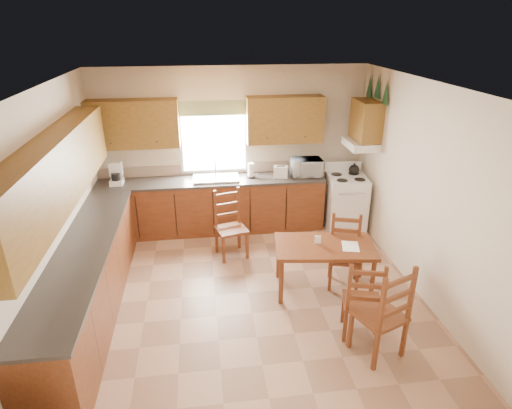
{
  "coord_description": "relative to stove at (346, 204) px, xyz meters",
  "views": [
    {
      "loc": [
        -0.53,
        -4.75,
        3.37
      ],
      "look_at": [
        0.15,
        0.3,
        1.15
      ],
      "focal_mm": 30.0,
      "sensor_mm": 36.0,
      "label": 1
    }
  ],
  "objects": [
    {
      "name": "floor",
      "position": [
        -1.88,
        -1.68,
        -0.47
      ],
      "size": [
        4.5,
        4.5,
        0.0
      ],
      "primitive_type": "plane",
      "color": "#A77C5F",
      "rests_on": "ground"
    },
    {
      "name": "ceiling",
      "position": [
        -1.88,
        -1.68,
        2.23
      ],
      "size": [
        4.5,
        4.5,
        0.0
      ],
      "primitive_type": "plane",
      "color": "brown",
      "rests_on": "floor"
    },
    {
      "name": "wall_left",
      "position": [
        -4.13,
        -1.68,
        0.88
      ],
      "size": [
        4.5,
        4.5,
        0.0
      ],
      "primitive_type": "plane",
      "color": "beige",
      "rests_on": "floor"
    },
    {
      "name": "wall_right",
      "position": [
        0.37,
        -1.68,
        0.88
      ],
      "size": [
        4.5,
        4.5,
        0.0
      ],
      "primitive_type": "plane",
      "color": "beige",
      "rests_on": "floor"
    },
    {
      "name": "wall_back",
      "position": [
        -1.88,
        0.57,
        0.88
      ],
      "size": [
        4.5,
        4.5,
        0.0
      ],
      "primitive_type": "plane",
      "color": "beige",
      "rests_on": "floor"
    },
    {
      "name": "wall_front",
      "position": [
        -1.88,
        -3.93,
        0.88
      ],
      "size": [
        4.5,
        4.5,
        0.0
      ],
      "primitive_type": "plane",
      "color": "beige",
      "rests_on": "floor"
    },
    {
      "name": "lower_cab_back",
      "position": [
        -2.25,
        0.27,
        -0.03
      ],
      "size": [
        3.75,
        0.6,
        0.88
      ],
      "primitive_type": "cube",
      "color": "brown",
      "rests_on": "floor"
    },
    {
      "name": "lower_cab_left",
      "position": [
        -3.83,
        -1.83,
        -0.03
      ],
      "size": [
        0.6,
        3.6,
        0.88
      ],
      "primitive_type": "cube",
      "color": "brown",
      "rests_on": "floor"
    },
    {
      "name": "counter_back",
      "position": [
        -2.25,
        0.27,
        0.43
      ],
      "size": [
        3.75,
        0.63,
        0.04
      ],
      "primitive_type": "cube",
      "color": "#373230",
      "rests_on": "lower_cab_back"
    },
    {
      "name": "counter_left",
      "position": [
        -3.83,
        -1.83,
        0.43
      ],
      "size": [
        0.63,
        3.6,
        0.04
      ],
      "primitive_type": "cube",
      "color": "#373230",
      "rests_on": "lower_cab_left"
    },
    {
      "name": "backsplash",
      "position": [
        -2.25,
        0.56,
        0.54
      ],
      "size": [
        3.75,
        0.01,
        0.18
      ],
      "primitive_type": "cube",
      "color": "gray",
      "rests_on": "counter_back"
    },
    {
      "name": "upper_cab_back_left",
      "position": [
        -3.43,
        0.41,
        1.39
      ],
      "size": [
        1.41,
        0.33,
        0.75
      ],
      "primitive_type": "cube",
      "color": "brown",
      "rests_on": "wall_back"
    },
    {
      "name": "upper_cab_back_right",
      "position": [
        -1.02,
        0.41,
        1.39
      ],
      "size": [
        1.25,
        0.33,
        0.75
      ],
      "primitive_type": "cube",
      "color": "brown",
      "rests_on": "wall_back"
    },
    {
      "name": "upper_cab_left",
      "position": [
        -3.96,
        -1.83,
        1.39
      ],
      "size": [
        0.33,
        3.6,
        0.75
      ],
      "primitive_type": "cube",
      "color": "brown",
      "rests_on": "wall_left"
    },
    {
      "name": "upper_cab_stove",
      "position": [
        0.2,
        -0.03,
        1.43
      ],
      "size": [
        0.33,
        0.62,
        0.62
      ],
      "primitive_type": "cube",
      "color": "brown",
      "rests_on": "wall_right"
    },
    {
      "name": "range_hood",
      "position": [
        0.15,
        -0.03,
        1.05
      ],
      "size": [
        0.44,
        0.62,
        0.12
      ],
      "primitive_type": "cube",
      "color": "white",
      "rests_on": "wall_right"
    },
    {
      "name": "window_frame",
      "position": [
        -2.18,
        0.54,
        1.08
      ],
      "size": [
        1.13,
        0.02,
        1.18
      ],
      "primitive_type": "cube",
      "color": "white",
      "rests_on": "wall_back"
    },
    {
      "name": "window_pane",
      "position": [
        -2.18,
        0.54,
        1.08
      ],
      "size": [
        1.05,
        0.01,
        1.1
      ],
      "primitive_type": "cube",
      "color": "white",
      "rests_on": "wall_back"
    },
    {
      "name": "window_valance",
      "position": [
        -2.18,
        0.51,
        1.58
      ],
      "size": [
        1.19,
        0.01,
        0.24
      ],
      "primitive_type": "cube",
      "color": "#365A29",
      "rests_on": "wall_back"
    },
    {
      "name": "sink_basin",
      "position": [
        -2.18,
        0.27,
        0.47
      ],
      "size": [
        0.75,
        0.45,
        0.04
      ],
      "primitive_type": "cube",
      "color": "silver",
      "rests_on": "counter_back"
    },
    {
      "name": "pine_decal_a",
      "position": [
        0.33,
        -0.35,
        1.91
      ],
      "size": [
        0.22,
        0.22,
        0.36
      ],
      "primitive_type": "cone",
      "color": "#1B4425",
      "rests_on": "wall_right"
    },
    {
      "name": "pine_decal_b",
      "position": [
        0.33,
        -0.03,
        1.95
      ],
      "size": [
        0.22,
        0.22,
        0.36
      ],
      "primitive_type": "cone",
      "color": "#1B4425",
      "rests_on": "wall_right"
    },
    {
      "name": "pine_decal_c",
      "position": [
        0.33,
        0.29,
        1.91
      ],
      "size": [
        0.22,
        0.22,
        0.36
      ],
      "primitive_type": "cone",
      "color": "#1B4425",
      "rests_on": "wall_right"
    },
    {
      "name": "stove",
      "position": [
        0.0,
        0.0,
        0.0
      ],
      "size": [
        0.69,
        0.71,
        0.93
      ],
      "primitive_type": "cube",
      "rotation": [
        0.0,
        0.0,
        -0.1
      ],
      "color": "white",
      "rests_on": "floor"
    },
    {
      "name": "coffeemaker",
      "position": [
        -3.77,
        0.26,
        0.63
      ],
      "size": [
        0.28,
        0.3,
        0.36
      ],
      "primitive_type": "cube",
      "rotation": [
        0.0,
        0.0,
        -0.33
      ],
      "color": "white",
      "rests_on": "counter_back"
    },
    {
      "name": "paper_towel",
      "position": [
        -1.59,
        0.3,
        0.58
      ],
      "size": [
        0.12,
        0.12,
        0.25
      ],
      "primitive_type": "cylinder",
      "rotation": [
        0.0,
        0.0,
        -0.12
      ],
      "color": "white",
      "rests_on": "counter_back"
    },
    {
      "name": "toaster",
      "position": [
        -1.1,
        0.23,
        0.55
      ],
      "size": [
        0.26,
        0.19,
        0.19
      ],
      "primitive_type": "cube",
      "rotation": [
        0.0,
        0.0,
        -0.2
      ],
      "color": "white",
      "rests_on": "counter_back"
    },
    {
      "name": "microwave",
      "position": [
        -0.65,
        0.27,
        0.6
      ],
      "size": [
        0.48,
        0.35,
        0.29
      ],
      "primitive_type": "imported",
      "rotation": [
        0.0,
        0.0,
        -0.01
      ],
      "color": "white",
      "rests_on": "counter_back"
    },
    {
      "name": "dining_table",
      "position": [
        -0.88,
        -1.73,
        -0.13
      ],
      "size": [
        1.35,
        0.88,
        0.68
      ],
      "primitive_type": "cube",
      "rotation": [
        0.0,
        0.0,
        -0.13
      ],
      "color": "brown",
      "rests_on": "floor"
    },
    {
      "name": "chair_near_left",
      "position": [
        -0.62,
        -2.95,
        0.09
      ],
      "size": [
        0.6,
        0.59,
        1.11
      ],
      "primitive_type": "cube",
      "rotation": [
        0.0,
        0.0,
        3.52
      ],
      "color": "brown",
      "rests_on": "floor"
    },
    {
      "name": "chair_near_right",
      "position": [
        -0.69,
        -2.63,
        0.03
      ],
      "size": [
        0.51,
        0.49,
        1.0
      ],
      "primitive_type": "cube",
      "rotation": [
        0.0,
        0.0,
        2.88
      ],
      "color": "brown",
      "rests_on": "floor"
    },
    {
      "name": "chair_far_left",
      "position": [
        -2.01,
        -0.66,
        0.05
      ],
      "size": [
        0.52,
        0.51,
        1.03
      ],
      "primitive_type": "cube",
      "rotation": [
        0.0,
        0.0,
        0.26
      ],
      "color": "brown",
      "rests_on": "floor"
    },
    {
      "name": "chair_far_right",
      "position": [
        -0.57,
        -1.66,
        0.02
      ],
      "size": [
        0.51,
        0.49,
        0.98
      ],
      "primitive_type": "cube",
      "rotation": [
        0.0,
        0.0,
        -0.29
      ],
      "color": "brown",
      "rests_on": "floor"
    },
    {
      "name": "table_paper",
      "position": [
        -0.56,
        -1.81,
        0.22
      ],
      "size": [
        0.27,
        0.32,
        0.0
      ],
      "primitive_type": "cube",
      "rotation": [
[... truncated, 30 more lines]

